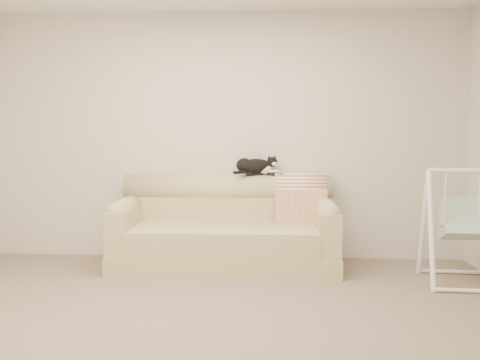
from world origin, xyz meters
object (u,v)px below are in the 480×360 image
Objects in this scene: remote_a at (255,174)px; baby_swing at (461,226)px; sofa at (226,231)px; remote_b at (275,174)px; tuxedo_cat at (256,166)px.

baby_swing is at bearing -22.24° from remote_a.
remote_a is 0.18× the size of baby_swing.
remote_a reaches higher than sofa.
remote_b is (0.22, -0.02, -0.00)m from remote_a.
remote_a is at bearing 157.76° from baby_swing.
remote_b is at bearing -1.69° from tuxedo_cat.
baby_swing is at bearing -24.31° from remote_b.
baby_swing reaches higher than sofa.
remote_a is 1.04× the size of remote_b.
baby_swing is at bearing -13.49° from sofa.
sofa is at bearing -155.12° from remote_b.
tuxedo_cat is at bearing 39.18° from sofa.
remote_b reaches higher than sofa.
remote_a is 0.22m from remote_b.
sofa is 4.59× the size of tuxedo_cat.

